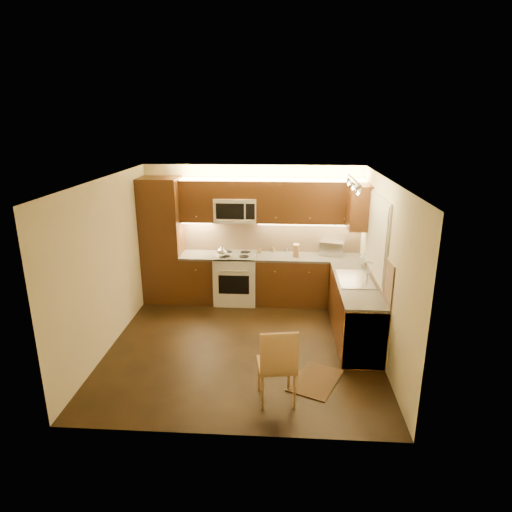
# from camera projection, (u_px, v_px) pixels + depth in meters

# --- Properties ---
(floor) EXTENTS (4.00, 4.00, 0.01)m
(floor) POSITION_uv_depth(u_px,v_px,m) (244.00, 345.00, 6.71)
(floor) COLOR black
(floor) RESTS_ON ground
(ceiling) EXTENTS (4.00, 4.00, 0.01)m
(ceiling) POSITION_uv_depth(u_px,v_px,m) (242.00, 180.00, 5.96)
(ceiling) COLOR beige
(ceiling) RESTS_ON ground
(wall_back) EXTENTS (4.00, 0.01, 2.50)m
(wall_back) POSITION_uv_depth(u_px,v_px,m) (253.00, 233.00, 8.24)
(wall_back) COLOR beige
(wall_back) RESTS_ON ground
(wall_front) EXTENTS (4.00, 0.01, 2.50)m
(wall_front) POSITION_uv_depth(u_px,v_px,m) (225.00, 332.00, 4.43)
(wall_front) COLOR beige
(wall_front) RESTS_ON ground
(wall_left) EXTENTS (0.01, 4.00, 2.50)m
(wall_left) POSITION_uv_depth(u_px,v_px,m) (108.00, 264.00, 6.46)
(wall_left) COLOR beige
(wall_left) RESTS_ON ground
(wall_right) EXTENTS (0.01, 4.00, 2.50)m
(wall_right) POSITION_uv_depth(u_px,v_px,m) (384.00, 270.00, 6.21)
(wall_right) COLOR beige
(wall_right) RESTS_ON ground
(pantry) EXTENTS (0.70, 0.60, 2.30)m
(pantry) POSITION_uv_depth(u_px,v_px,m) (162.00, 241.00, 8.09)
(pantry) COLOR #3F220D
(pantry) RESTS_ON floor
(base_cab_back_left) EXTENTS (0.62, 0.60, 0.86)m
(base_cab_back_left) POSITION_uv_depth(u_px,v_px,m) (199.00, 278.00, 8.26)
(base_cab_back_left) COLOR #3F220D
(base_cab_back_left) RESTS_ON floor
(counter_back_left) EXTENTS (0.62, 0.60, 0.04)m
(counter_back_left) POSITION_uv_depth(u_px,v_px,m) (198.00, 255.00, 8.13)
(counter_back_left) COLOR #353230
(counter_back_left) RESTS_ON base_cab_back_left
(base_cab_back_right) EXTENTS (1.92, 0.60, 0.86)m
(base_cab_back_right) POSITION_uv_depth(u_px,v_px,m) (308.00, 281.00, 8.14)
(base_cab_back_right) COLOR #3F220D
(base_cab_back_right) RESTS_ON floor
(counter_back_right) EXTENTS (1.92, 0.60, 0.04)m
(counter_back_right) POSITION_uv_depth(u_px,v_px,m) (309.00, 257.00, 8.00)
(counter_back_right) COLOR #353230
(counter_back_right) RESTS_ON base_cab_back_right
(base_cab_right) EXTENTS (0.60, 2.00, 0.86)m
(base_cab_right) POSITION_uv_depth(u_px,v_px,m) (355.00, 311.00, 6.86)
(base_cab_right) COLOR #3F220D
(base_cab_right) RESTS_ON floor
(counter_right) EXTENTS (0.60, 2.00, 0.04)m
(counter_right) POSITION_uv_depth(u_px,v_px,m) (357.00, 284.00, 6.72)
(counter_right) COLOR #353230
(counter_right) RESTS_ON base_cab_right
(dishwasher) EXTENTS (0.58, 0.60, 0.84)m
(dishwasher) POSITION_uv_depth(u_px,v_px,m) (362.00, 332.00, 6.19)
(dishwasher) COLOR silver
(dishwasher) RESTS_ON floor
(backsplash_back) EXTENTS (3.30, 0.02, 0.60)m
(backsplash_back) POSITION_uv_depth(u_px,v_px,m) (272.00, 236.00, 8.23)
(backsplash_back) COLOR tan
(backsplash_back) RESTS_ON wall_back
(backsplash_right) EXTENTS (0.02, 2.00, 0.60)m
(backsplash_right) POSITION_uv_depth(u_px,v_px,m) (378.00, 265.00, 6.61)
(backsplash_right) COLOR tan
(backsplash_right) RESTS_ON wall_right
(upper_cab_back_left) EXTENTS (0.62, 0.35, 0.75)m
(upper_cab_back_left) POSITION_uv_depth(u_px,v_px,m) (198.00, 201.00, 7.95)
(upper_cab_back_left) COLOR #3F220D
(upper_cab_back_left) RESTS_ON wall_back
(upper_cab_back_right) EXTENTS (1.92, 0.35, 0.75)m
(upper_cab_back_right) POSITION_uv_depth(u_px,v_px,m) (311.00, 202.00, 7.82)
(upper_cab_back_right) COLOR #3F220D
(upper_cab_back_right) RESTS_ON wall_back
(upper_cab_bridge) EXTENTS (0.76, 0.35, 0.31)m
(upper_cab_bridge) POSITION_uv_depth(u_px,v_px,m) (235.00, 189.00, 7.84)
(upper_cab_bridge) COLOR #3F220D
(upper_cab_bridge) RESTS_ON wall_back
(upper_cab_right_corner) EXTENTS (0.35, 0.50, 0.75)m
(upper_cab_right_corner) POSITION_uv_depth(u_px,v_px,m) (359.00, 207.00, 7.37)
(upper_cab_right_corner) COLOR #3F220D
(upper_cab_right_corner) RESTS_ON wall_right
(stove) EXTENTS (0.76, 0.65, 0.92)m
(stove) POSITION_uv_depth(u_px,v_px,m) (236.00, 278.00, 8.19)
(stove) COLOR silver
(stove) RESTS_ON floor
(microwave) EXTENTS (0.76, 0.38, 0.44)m
(microwave) POSITION_uv_depth(u_px,v_px,m) (236.00, 210.00, 7.94)
(microwave) COLOR silver
(microwave) RESTS_ON wall_back
(window_frame) EXTENTS (0.03, 1.44, 1.24)m
(window_frame) POSITION_uv_depth(u_px,v_px,m) (377.00, 236.00, 6.63)
(window_frame) COLOR silver
(window_frame) RESTS_ON wall_right
(window_blinds) EXTENTS (0.02, 1.36, 1.16)m
(window_blinds) POSITION_uv_depth(u_px,v_px,m) (376.00, 236.00, 6.63)
(window_blinds) COLOR silver
(window_blinds) RESTS_ON wall_right
(sink) EXTENTS (0.52, 0.86, 0.15)m
(sink) POSITION_uv_depth(u_px,v_px,m) (355.00, 275.00, 6.84)
(sink) COLOR silver
(sink) RESTS_ON counter_right
(faucet) EXTENTS (0.20, 0.04, 0.30)m
(faucet) POSITION_uv_depth(u_px,v_px,m) (368.00, 271.00, 6.81)
(faucet) COLOR silver
(faucet) RESTS_ON counter_right
(track_light_bar) EXTENTS (0.04, 1.20, 0.03)m
(track_light_bar) POSITION_uv_depth(u_px,v_px,m) (353.00, 180.00, 6.26)
(track_light_bar) COLOR silver
(track_light_bar) RESTS_ON ceiling
(kettle) EXTENTS (0.22, 0.22, 0.22)m
(kettle) POSITION_uv_depth(u_px,v_px,m) (222.00, 251.00, 7.89)
(kettle) COLOR silver
(kettle) RESTS_ON stove
(toaster_oven) EXTENTS (0.50, 0.42, 0.26)m
(toaster_oven) POSITION_uv_depth(u_px,v_px,m) (332.00, 248.00, 8.07)
(toaster_oven) COLOR silver
(toaster_oven) RESTS_ON counter_back_right
(knife_block) EXTENTS (0.11, 0.17, 0.22)m
(knife_block) POSITION_uv_depth(u_px,v_px,m) (296.00, 250.00, 7.99)
(knife_block) COLOR #B0784F
(knife_block) RESTS_ON counter_back_right
(spice_jar_a) EXTENTS (0.06, 0.06, 0.09)m
(spice_jar_a) POSITION_uv_depth(u_px,v_px,m) (275.00, 250.00, 8.25)
(spice_jar_a) COLOR silver
(spice_jar_a) RESTS_ON counter_back_right
(spice_jar_b) EXTENTS (0.04, 0.04, 0.09)m
(spice_jar_b) POSITION_uv_depth(u_px,v_px,m) (272.00, 249.00, 8.25)
(spice_jar_b) COLOR brown
(spice_jar_b) RESTS_ON counter_back_right
(spice_jar_c) EXTENTS (0.05, 0.05, 0.09)m
(spice_jar_c) POSITION_uv_depth(u_px,v_px,m) (287.00, 250.00, 8.24)
(spice_jar_c) COLOR silver
(spice_jar_c) RESTS_ON counter_back_right
(spice_jar_d) EXTENTS (0.05, 0.05, 0.09)m
(spice_jar_d) POSITION_uv_depth(u_px,v_px,m) (260.00, 251.00, 8.17)
(spice_jar_d) COLOR olive
(spice_jar_d) RESTS_ON counter_back_right
(soap_bottle) EXTENTS (0.13, 0.13, 0.21)m
(soap_bottle) POSITION_uv_depth(u_px,v_px,m) (363.00, 258.00, 7.53)
(soap_bottle) COLOR white
(soap_bottle) RESTS_ON counter_right
(rug) EXTENTS (0.81, 0.94, 0.01)m
(rug) POSITION_uv_depth(u_px,v_px,m) (316.00, 380.00, 5.79)
(rug) COLOR black
(rug) RESTS_ON floor
(dining_chair) EXTENTS (0.51, 0.51, 1.00)m
(dining_chair) POSITION_uv_depth(u_px,v_px,m) (277.00, 363.00, 5.27)
(dining_chair) COLOR #B0784F
(dining_chair) RESTS_ON floor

